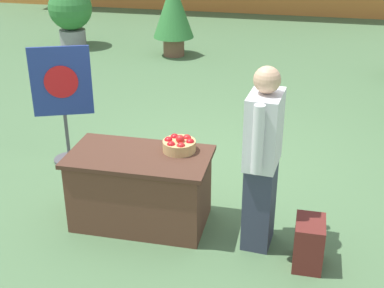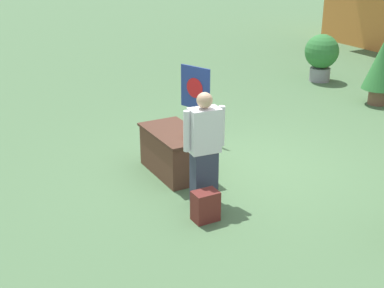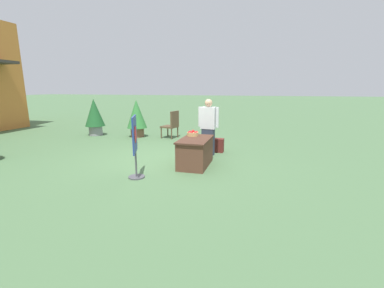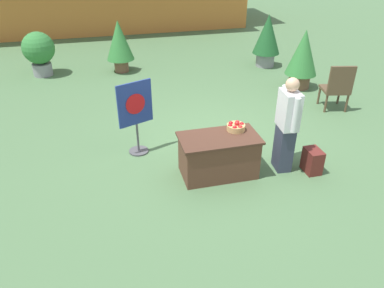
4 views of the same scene
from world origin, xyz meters
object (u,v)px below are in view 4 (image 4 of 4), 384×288
person_visitor (287,125)px  backpack (312,161)px  potted_plant_near_right (119,42)px  potted_plant_near_left (303,56)px  poster_board (136,114)px  patio_chair (338,86)px  apple_basket (236,127)px  potted_plant_far_right (39,51)px  display_table (219,156)px  potted_plant_far_left (267,38)px

person_visitor → backpack: bearing=158.1°
backpack → potted_plant_near_right: potted_plant_near_right is taller
backpack → potted_plant_near_left: (1.67, 3.58, 0.62)m
person_visitor → potted_plant_near_left: person_visitor is taller
poster_board → patio_chair: 4.60m
apple_basket → potted_plant_far_right: 6.75m
backpack → potted_plant_far_right: bearing=128.1°
display_table → poster_board: poster_board is taller
apple_basket → potted_plant_near_right: (-1.45, 5.48, 0.07)m
backpack → person_visitor: bearing=152.9°
potted_plant_near_left → potted_plant_far_left: size_ratio=0.99×
poster_board → backpack: bearing=42.2°
potted_plant_near_left → person_visitor: bearing=-122.3°
poster_board → potted_plant_near_right: bearing=157.2°
patio_chair → potted_plant_near_left: potted_plant_near_left is taller
potted_plant_far_right → potted_plant_far_left: (6.38, -0.76, 0.14)m
person_visitor → patio_chair: person_visitor is taller
apple_basket → poster_board: poster_board is taller
display_table → person_visitor: person_visitor is taller
display_table → patio_chair: patio_chair is taller
apple_basket → person_visitor: 0.82m
potted_plant_near_right → potted_plant_far_left: potted_plant_far_left is taller
poster_board → patio_chair: poster_board is taller
person_visitor → potted_plant_near_right: person_visitor is taller
person_visitor → potted_plant_far_left: 5.56m
poster_board → potted_plant_near_right: potted_plant_near_right is taller
display_table → poster_board: (-1.21, 1.04, 0.41)m
person_visitor → poster_board: bearing=-20.9°
poster_board → potted_plant_near_left: potted_plant_near_left is taller
display_table → backpack: 1.60m
person_visitor → backpack: 0.80m
patio_chair → potted_plant_far_left: size_ratio=0.71×
person_visitor → potted_plant_far_right: size_ratio=1.36×
patio_chair → potted_plant_far_right: (-6.61, 4.06, 0.12)m
potted_plant_far_left → person_visitor: bearing=-110.8°
poster_board → potted_plant_far_left: potted_plant_far_left is taller
potted_plant_near_right → potted_plant_far_right: bearing=174.3°
poster_board → potted_plant_far_right: 5.25m
potted_plant_near_right → potted_plant_near_left: potted_plant_near_left is taller
display_table → patio_chair: size_ratio=1.21×
backpack → apple_basket: bearing=158.3°
display_table → person_visitor: 1.22m
poster_board → potted_plant_near_left: bearing=94.9°
potted_plant_near_left → potted_plant_far_left: (-0.14, 1.84, 0.01)m
apple_basket → patio_chair: size_ratio=0.28×
backpack → poster_board: (-2.76, 1.36, 0.56)m
backpack → potted_plant_near_right: (-2.67, 5.97, 0.63)m
backpack → potted_plant_far_right: (-4.84, 6.18, 0.49)m
potted_plant_near_right → potted_plant_near_left: bearing=-28.8°
apple_basket → potted_plant_near_right: potted_plant_near_right is taller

